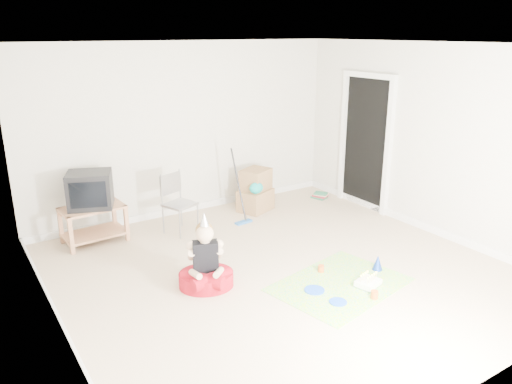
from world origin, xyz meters
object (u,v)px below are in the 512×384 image
folding_chair (180,204)px  cardboard_boxes (256,191)px  crt_tv (90,190)px  birthday_cake (368,283)px  seated_woman (206,270)px  tv_stand (93,221)px

folding_chair → cardboard_boxes: 1.41m
crt_tv → folding_chair: 1.21m
folding_chair → birthday_cake: (1.09, -2.58, -0.38)m
seated_woman → birthday_cake: size_ratio=2.84×
tv_stand → folding_chair: size_ratio=0.96×
cardboard_boxes → birthday_cake: (-0.30, -2.79, -0.28)m
seated_woman → folding_chair: bearing=75.1°
tv_stand → folding_chair: bearing=-16.2°
tv_stand → cardboard_boxes: size_ratio=1.27×
seated_woman → birthday_cake: bearing=-33.1°
folding_chair → birthday_cake: folding_chair is taller
crt_tv → cardboard_boxes: size_ratio=0.84×
cardboard_boxes → tv_stand: bearing=177.3°
crt_tv → seated_woman: bearing=-48.5°
crt_tv → folding_chair: size_ratio=0.64×
folding_chair → cardboard_boxes: (1.39, 0.21, -0.10)m
tv_stand → cardboard_boxes: cardboard_boxes is taller
folding_chair → birthday_cake: bearing=-67.1°
folding_chair → cardboard_boxes: bearing=8.6°
cardboard_boxes → birthday_cake: cardboard_boxes is taller
seated_woman → cardboard_boxes: bearing=44.8°
crt_tv → seated_woman: size_ratio=0.63×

